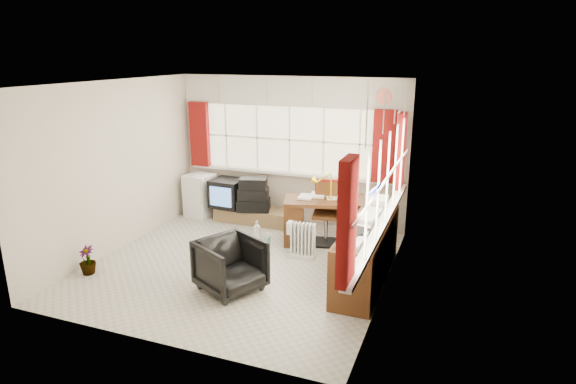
% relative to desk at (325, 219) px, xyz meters
% --- Properties ---
extents(ground, '(4.00, 4.00, 0.00)m').
position_rel_desk_xyz_m(ground, '(-0.86, -1.21, -0.40)').
color(ground, beige).
rests_on(ground, ground).
extents(room_walls, '(4.00, 4.00, 4.00)m').
position_rel_desk_xyz_m(room_walls, '(-0.86, -1.21, 1.10)').
color(room_walls, beige).
rests_on(room_walls, ground).
extents(window_back, '(3.70, 0.12, 3.60)m').
position_rel_desk_xyz_m(window_back, '(-0.86, 0.73, 0.55)').
color(window_back, beige).
rests_on(window_back, room_walls).
extents(window_right, '(0.12, 3.70, 3.60)m').
position_rel_desk_xyz_m(window_right, '(1.08, -1.21, 0.55)').
color(window_right, beige).
rests_on(window_right, room_walls).
extents(curtains, '(3.83, 3.83, 1.15)m').
position_rel_desk_xyz_m(curtains, '(0.06, -0.28, 1.06)').
color(curtains, maroon).
rests_on(curtains, room_walls).
extents(overhead_cabinets, '(3.98, 3.98, 0.48)m').
position_rel_desk_xyz_m(overhead_cabinets, '(0.12, -0.23, 1.85)').
color(overhead_cabinets, silver).
rests_on(overhead_cabinets, room_walls).
extents(desk, '(1.36, 0.94, 0.75)m').
position_rel_desk_xyz_m(desk, '(0.00, 0.00, 0.00)').
color(desk, '#532B13').
rests_on(desk, ground).
extents(desk_lamp, '(0.15, 0.13, 0.41)m').
position_rel_desk_xyz_m(desk_lamp, '(0.08, 0.02, 0.60)').
color(desk_lamp, yellow).
rests_on(desk_lamp, desk).
extents(task_chair, '(0.48, 0.50, 0.98)m').
position_rel_desk_xyz_m(task_chair, '(0.02, 0.07, 0.13)').
color(task_chair, black).
rests_on(task_chair, ground).
extents(office_chair, '(0.97, 0.97, 0.66)m').
position_rel_desk_xyz_m(office_chair, '(-0.65, -1.91, -0.06)').
color(office_chair, black).
rests_on(office_chair, ground).
extents(radiator, '(0.37, 0.16, 0.54)m').
position_rel_desk_xyz_m(radiator, '(-0.12, -0.69, -0.17)').
color(radiator, white).
rests_on(radiator, ground).
extents(credenza, '(0.50, 2.00, 0.85)m').
position_rel_desk_xyz_m(credenza, '(0.87, -1.01, -0.00)').
color(credenza, '#532B13').
rests_on(credenza, ground).
extents(file_tray, '(0.34, 0.39, 0.11)m').
position_rel_desk_xyz_m(file_tray, '(0.79, -1.53, 0.41)').
color(file_tray, black).
rests_on(file_tray, credenza).
extents(tv_bench, '(1.40, 0.50, 0.25)m').
position_rel_desk_xyz_m(tv_bench, '(-1.41, 0.51, -0.27)').
color(tv_bench, olive).
rests_on(tv_bench, ground).
extents(crt_tv, '(0.57, 0.54, 0.49)m').
position_rel_desk_xyz_m(crt_tv, '(-1.90, 0.43, 0.10)').
color(crt_tv, black).
rests_on(crt_tv, tv_bench).
extents(hifi_stack, '(0.63, 0.49, 0.58)m').
position_rel_desk_xyz_m(hifi_stack, '(-1.39, 0.39, 0.12)').
color(hifi_stack, black).
rests_on(hifi_stack, tv_bench).
extents(mini_fridge, '(0.50, 0.51, 0.77)m').
position_rel_desk_xyz_m(mini_fridge, '(-2.49, 0.47, -0.01)').
color(mini_fridge, white).
rests_on(mini_fridge, ground).
extents(spray_bottle_a, '(0.13, 0.13, 0.33)m').
position_rel_desk_xyz_m(spray_bottle_a, '(-1.02, -0.28, -0.23)').
color(spray_bottle_a, silver).
rests_on(spray_bottle_a, ground).
extents(spray_bottle_b, '(0.11, 0.11, 0.19)m').
position_rel_desk_xyz_m(spray_bottle_b, '(-0.82, -0.37, -0.30)').
color(spray_bottle_b, '#83C4BD').
rests_on(spray_bottle_b, ground).
extents(flower_vase, '(0.26, 0.26, 0.39)m').
position_rel_desk_xyz_m(flower_vase, '(-2.66, -2.18, -0.20)').
color(flower_vase, black).
rests_on(flower_vase, ground).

